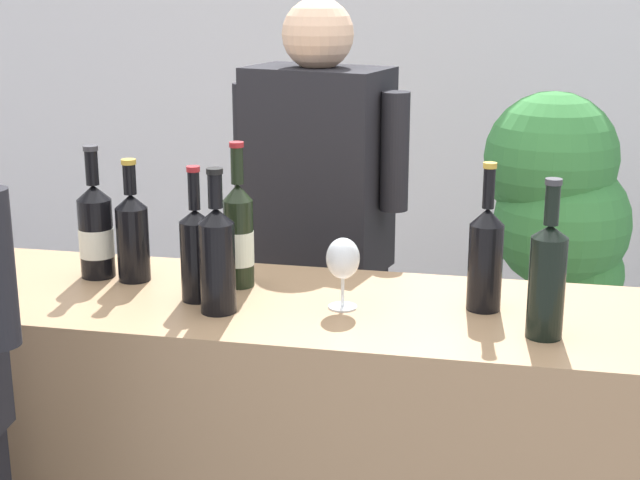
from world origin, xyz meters
name	(u,v)px	position (x,y,z in m)	size (l,w,h in m)	color
wall_back	(410,44)	(0.00, 2.60, 1.40)	(8.00, 0.10, 2.80)	white
wine_bottle_0	(217,256)	(-0.10, -0.10, 1.13)	(0.08, 0.08, 0.32)	black
wine_bottle_1	(133,234)	(-0.37, 0.07, 1.12)	(0.08, 0.08, 0.30)	black
wine_bottle_2	(547,277)	(0.60, -0.11, 1.13)	(0.08, 0.08, 0.33)	black
wine_bottle_3	(486,256)	(0.47, 0.04, 1.13)	(0.08, 0.08, 0.33)	black
wine_bottle_4	(239,235)	(-0.11, 0.09, 1.13)	(0.07, 0.07, 0.35)	black
wine_bottle_5	(196,251)	(-0.17, -0.03, 1.12)	(0.07, 0.07, 0.31)	black
wine_bottle_6	(96,231)	(-0.47, 0.08, 1.12)	(0.09, 0.09, 0.33)	black
wine_glass	(343,261)	(0.16, -0.02, 1.11)	(0.08, 0.08, 0.16)	silver
person_server	(318,286)	(-0.04, 0.66, 0.82)	(0.54, 0.33, 1.67)	black
potted_shrub	(557,220)	(0.68, 1.31, 0.90)	(0.52, 0.50, 1.35)	brown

